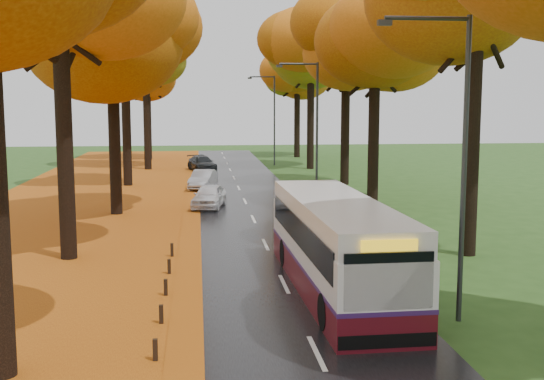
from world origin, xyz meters
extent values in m
cube|color=black|center=(0.00, 25.00, 0.02)|extent=(6.50, 90.00, 0.04)
cube|color=silver|center=(0.00, 25.00, 0.04)|extent=(0.12, 90.00, 0.01)
cube|color=#81320B|center=(-9.00, 25.00, 0.01)|extent=(12.00, 90.00, 0.02)
cube|color=#BA6313|center=(-3.05, 25.00, 0.04)|extent=(0.90, 90.00, 0.01)
cylinder|color=black|center=(-7.50, 16.50, 4.58)|extent=(0.60, 0.60, 9.15)
cylinder|color=black|center=(-6.90, 26.50, 4.00)|extent=(0.60, 0.60, 8.00)
ellipsoid|color=orange|center=(-6.90, 26.50, 9.00)|extent=(9.20, 9.20, 7.18)
cylinder|color=black|center=(-7.50, 38.50, 4.29)|extent=(0.60, 0.60, 8.58)
ellipsoid|color=orange|center=(-7.50, 38.50, 9.65)|extent=(8.00, 8.00, 6.24)
cylinder|color=black|center=(-6.90, 49.50, 4.58)|extent=(0.60, 0.60, 9.15)
ellipsoid|color=orange|center=(-6.90, 49.50, 10.30)|extent=(9.20, 9.20, 7.18)
cylinder|color=black|center=(-7.50, 59.50, 4.00)|extent=(0.60, 0.60, 8.00)
ellipsoid|color=orange|center=(-7.50, 59.50, 9.00)|extent=(8.00, 8.00, 6.24)
cylinder|color=black|center=(7.50, 15.50, 4.61)|extent=(0.60, 0.60, 9.22)
cylinder|color=black|center=(6.90, 27.50, 4.10)|extent=(0.60, 0.60, 8.19)
ellipsoid|color=#B46D0D|center=(6.90, 27.50, 9.22)|extent=(9.20, 9.20, 7.18)
cylinder|color=black|center=(7.50, 37.50, 4.35)|extent=(0.60, 0.60, 8.70)
ellipsoid|color=#B46D0D|center=(7.50, 37.50, 9.79)|extent=(8.20, 8.20, 6.40)
cylinder|color=black|center=(6.90, 48.50, 4.61)|extent=(0.60, 0.60, 9.22)
ellipsoid|color=#B46D0D|center=(6.90, 48.50, 10.37)|extent=(9.20, 9.20, 7.18)
cylinder|color=black|center=(7.50, 60.50, 4.10)|extent=(0.60, 0.60, 8.19)
ellipsoid|color=#B46D0D|center=(7.50, 60.50, 9.22)|extent=(8.20, 8.20, 6.40)
cube|color=black|center=(-3.70, 6.00, 0.26)|extent=(0.11, 0.11, 0.52)
cube|color=black|center=(-3.70, 8.60, 0.26)|extent=(0.11, 0.11, 0.52)
cube|color=black|center=(-3.70, 11.20, 0.26)|extent=(0.11, 0.11, 0.52)
cube|color=black|center=(-3.70, 13.80, 0.26)|extent=(0.11, 0.11, 0.52)
cube|color=black|center=(-3.70, 16.40, 0.26)|extent=(0.11, 0.11, 0.52)
cylinder|color=#333538|center=(4.20, 8.00, 4.00)|extent=(0.14, 0.14, 8.00)
cylinder|color=#333538|center=(3.10, 8.00, 7.90)|extent=(2.20, 0.11, 0.11)
cube|color=#333538|center=(2.00, 8.00, 7.78)|extent=(0.35, 0.18, 0.14)
cylinder|color=#333538|center=(4.20, 30.00, 4.00)|extent=(0.14, 0.14, 8.00)
cylinder|color=#333538|center=(3.10, 30.00, 7.90)|extent=(2.20, 0.11, 0.11)
cube|color=#333538|center=(2.00, 30.00, 7.78)|extent=(0.35, 0.18, 0.14)
cylinder|color=#333538|center=(4.20, 52.00, 4.00)|extent=(0.14, 0.14, 8.00)
cylinder|color=#333538|center=(3.10, 52.00, 7.90)|extent=(2.20, 0.11, 0.11)
cube|color=#333538|center=(2.00, 52.00, 7.78)|extent=(0.35, 0.18, 0.14)
cube|color=#4D0C15|center=(1.51, 11.17, 0.48)|extent=(2.68, 10.69, 0.87)
cube|color=white|center=(1.51, 11.17, 1.54)|extent=(2.68, 10.69, 1.26)
cube|color=white|center=(1.51, 11.17, 2.51)|extent=(2.63, 10.48, 0.68)
cube|color=#381959|center=(1.51, 11.17, 0.96)|extent=(2.70, 10.71, 0.12)
cube|color=black|center=(1.51, 11.17, 1.93)|extent=(2.69, 9.84, 0.82)
cube|color=black|center=(1.64, 5.88, 1.73)|extent=(2.13, 0.11, 1.35)
cube|color=yellow|center=(1.64, 5.88, 2.57)|extent=(1.33, 0.09, 0.27)
cube|color=black|center=(1.64, 5.90, 0.31)|extent=(2.37, 0.18, 0.34)
cylinder|color=black|center=(0.51, 7.52, 0.52)|extent=(0.29, 0.97, 0.97)
cylinder|color=black|center=(2.69, 7.58, 0.52)|extent=(0.29, 0.97, 0.97)
cylinder|color=black|center=(0.34, 14.33, 0.52)|extent=(0.29, 0.97, 0.97)
cylinder|color=black|center=(2.52, 14.38, 0.52)|extent=(0.29, 0.97, 0.97)
imported|color=silver|center=(-2.10, 27.90, 0.68)|extent=(2.24, 3.97, 1.28)
imported|color=#97999E|center=(-2.35, 35.94, 0.66)|extent=(2.09, 3.93, 1.23)
imported|color=black|center=(-2.35, 47.52, 0.64)|extent=(2.73, 4.46, 1.21)
camera|label=1|loc=(-2.68, -8.96, 5.87)|focal=45.00mm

